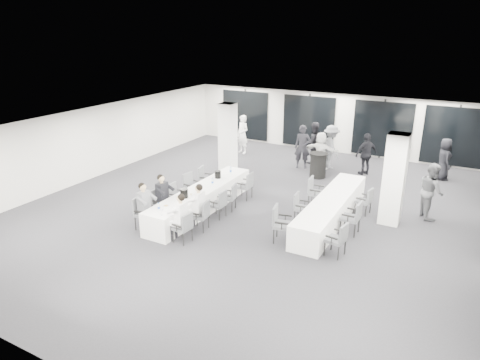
% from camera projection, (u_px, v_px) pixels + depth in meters
% --- Properties ---
extents(room, '(14.04, 16.04, 2.84)m').
position_uv_depth(room, '(292.00, 163.00, 14.32)').
color(room, '#26252B').
rests_on(room, ground).
extents(column_left, '(0.60, 0.60, 2.80)m').
position_uv_depth(column_left, '(228.00, 137.00, 17.70)').
color(column_left, white).
rests_on(column_left, floor).
extents(column_right, '(0.60, 0.60, 2.80)m').
position_uv_depth(column_right, '(394.00, 179.00, 12.73)').
color(column_right, white).
rests_on(column_right, floor).
extents(banquet_table_main, '(0.90, 5.00, 0.75)m').
position_uv_depth(banquet_table_main, '(202.00, 199.00, 13.96)').
color(banquet_table_main, white).
rests_on(banquet_table_main, floor).
extents(banquet_table_side, '(0.90, 5.00, 0.75)m').
position_uv_depth(banquet_table_side, '(331.00, 209.00, 13.21)').
color(banquet_table_side, white).
rests_on(banquet_table_side, floor).
extents(cocktail_table, '(0.72, 0.72, 1.00)m').
position_uv_depth(cocktail_table, '(318.00, 165.00, 17.03)').
color(cocktail_table, black).
rests_on(cocktail_table, floor).
extents(chair_main_left_near, '(0.57, 0.60, 0.97)m').
position_uv_depth(chair_main_left_near, '(142.00, 211.00, 12.66)').
color(chair_main_left_near, '#4B4D52').
rests_on(chair_main_left_near, floor).
extents(chair_main_left_second, '(0.53, 0.57, 0.93)m').
position_uv_depth(chair_main_left_second, '(160.00, 201.00, 13.39)').
color(chair_main_left_second, '#4B4D52').
rests_on(chair_main_left_second, floor).
extents(chair_main_left_mid, '(0.45, 0.51, 0.87)m').
position_uv_depth(chair_main_left_mid, '(176.00, 194.00, 14.06)').
color(chair_main_left_mid, '#4B4D52').
rests_on(chair_main_left_mid, floor).
extents(chair_main_left_fourth, '(0.54, 0.58, 0.95)m').
position_uv_depth(chair_main_left_fourth, '(191.00, 185.00, 14.77)').
color(chair_main_left_fourth, '#4B4D52').
rests_on(chair_main_left_fourth, floor).
extents(chair_main_left_far, '(0.56, 0.59, 0.94)m').
position_uv_depth(chair_main_left_far, '(205.00, 178.00, 15.50)').
color(chair_main_left_far, '#4B4D52').
rests_on(chair_main_left_far, floor).
extents(chair_main_right_near, '(0.49, 0.53, 0.89)m').
position_uv_depth(chair_main_right_near, '(184.00, 226.00, 11.79)').
color(chair_main_right_near, '#4B4D52').
rests_on(chair_main_right_near, floor).
extents(chair_main_right_second, '(0.52, 0.56, 0.91)m').
position_uv_depth(chair_main_right_second, '(202.00, 214.00, 12.52)').
color(chair_main_right_second, '#4B4D52').
rests_on(chair_main_right_second, floor).
extents(chair_main_right_mid, '(0.47, 0.52, 0.89)m').
position_uv_depth(chair_main_right_mid, '(220.00, 203.00, 13.35)').
color(chair_main_right_mid, '#4B4D52').
rests_on(chair_main_right_mid, floor).
extents(chair_main_right_fourth, '(0.53, 0.56, 0.89)m').
position_uv_depth(chair_main_right_fourth, '(230.00, 196.00, 13.93)').
color(chair_main_right_fourth, '#4B4D52').
rests_on(chair_main_right_fourth, floor).
extents(chair_main_right_far, '(0.49, 0.54, 0.95)m').
position_uv_depth(chair_main_right_far, '(246.00, 184.00, 14.83)').
color(chair_main_right_far, '#4B4D52').
rests_on(chair_main_right_far, floor).
extents(chair_side_left_near, '(0.62, 0.66, 1.04)m').
position_uv_depth(chair_side_left_near, '(280.00, 222.00, 11.84)').
color(chair_side_left_near, '#4B4D52').
rests_on(chair_side_left_near, floor).
extents(chair_side_left_mid, '(0.49, 0.53, 0.90)m').
position_uv_depth(chair_side_left_mid, '(300.00, 205.00, 13.13)').
color(chair_side_left_mid, '#4B4D52').
rests_on(chair_side_left_mid, floor).
extents(chair_side_left_far, '(0.54, 0.59, 1.00)m').
position_uv_depth(chair_side_left_far, '(314.00, 190.00, 14.22)').
color(chair_side_left_far, '#4B4D52').
rests_on(chair_side_left_far, floor).
extents(chair_side_right_near, '(0.54, 0.58, 0.93)m').
position_uv_depth(chair_side_right_near, '(339.00, 238.00, 11.07)').
color(chair_side_right_near, '#4B4D52').
rests_on(chair_side_right_near, floor).
extents(chair_side_right_mid, '(0.52, 0.58, 1.01)m').
position_uv_depth(chair_side_right_mid, '(354.00, 216.00, 12.26)').
color(chair_side_right_mid, '#4B4D52').
rests_on(chair_side_right_mid, floor).
extents(chair_side_right_far, '(0.50, 0.54, 0.87)m').
position_uv_depth(chair_side_right_far, '(366.00, 200.00, 13.62)').
color(chair_side_right_far, '#4B4D52').
rests_on(chair_side_right_far, floor).
extents(seated_guest_a, '(0.50, 0.38, 1.44)m').
position_uv_depth(seated_guest_a, '(146.00, 203.00, 12.51)').
color(seated_guest_a, slate).
rests_on(seated_guest_a, floor).
extents(seated_guest_b, '(0.50, 0.38, 1.44)m').
position_uv_depth(seated_guest_b, '(164.00, 194.00, 13.22)').
color(seated_guest_b, black).
rests_on(seated_guest_b, floor).
extents(seated_guest_c, '(0.50, 0.38, 1.44)m').
position_uv_depth(seated_guest_c, '(179.00, 214.00, 11.76)').
color(seated_guest_c, white).
rests_on(seated_guest_c, floor).
extents(seated_guest_d, '(0.50, 0.38, 1.44)m').
position_uv_depth(seated_guest_d, '(197.00, 204.00, 12.49)').
color(seated_guest_d, white).
rests_on(seated_guest_d, floor).
extents(standing_guest_a, '(0.92, 0.84, 2.09)m').
position_uv_depth(standing_guest_a, '(303.00, 144.00, 18.01)').
color(standing_guest_a, black).
rests_on(standing_guest_a, floor).
extents(standing_guest_b, '(1.17, 1.11, 2.09)m').
position_uv_depth(standing_guest_b, '(313.00, 140.00, 18.64)').
color(standing_guest_b, black).
rests_on(standing_guest_b, floor).
extents(standing_guest_c, '(1.42, 1.46, 2.09)m').
position_uv_depth(standing_guest_c, '(331.00, 144.00, 18.01)').
color(standing_guest_c, slate).
rests_on(standing_guest_c, floor).
extents(standing_guest_d, '(1.22, 1.30, 1.95)m').
position_uv_depth(standing_guest_d, '(366.00, 151.00, 17.20)').
color(standing_guest_d, black).
rests_on(standing_guest_d, floor).
extents(standing_guest_e, '(0.86, 1.04, 1.87)m').
position_uv_depth(standing_guest_e, '(444.00, 156.00, 16.67)').
color(standing_guest_e, black).
rests_on(standing_guest_e, floor).
extents(standing_guest_f, '(1.73, 0.87, 1.80)m').
position_uv_depth(standing_guest_f, '(321.00, 148.00, 17.93)').
color(standing_guest_f, white).
rests_on(standing_guest_f, floor).
extents(standing_guest_g, '(0.92, 0.84, 2.06)m').
position_uv_depth(standing_guest_g, '(243.00, 132.00, 20.22)').
color(standing_guest_g, white).
rests_on(standing_guest_g, floor).
extents(standing_guest_h, '(0.96, 1.13, 2.01)m').
position_uv_depth(standing_guest_h, '(432.00, 187.00, 13.25)').
color(standing_guest_h, slate).
rests_on(standing_guest_h, floor).
extents(ice_bucket_near, '(0.24, 0.24, 0.28)m').
position_uv_depth(ice_bucket_near, '(184.00, 193.00, 13.07)').
color(ice_bucket_near, black).
rests_on(ice_bucket_near, banquet_table_main).
extents(ice_bucket_far, '(0.22, 0.22, 0.25)m').
position_uv_depth(ice_bucket_far, '(218.00, 175.00, 14.79)').
color(ice_bucket_far, black).
rests_on(ice_bucket_far, banquet_table_main).
extents(water_bottle_a, '(0.07, 0.07, 0.22)m').
position_uv_depth(water_bottle_a, '(159.00, 207.00, 12.15)').
color(water_bottle_a, silver).
rests_on(water_bottle_a, banquet_table_main).
extents(water_bottle_b, '(0.07, 0.07, 0.23)m').
position_uv_depth(water_bottle_b, '(212.00, 181.00, 14.15)').
color(water_bottle_b, silver).
rests_on(water_bottle_b, banquet_table_main).
extents(water_bottle_c, '(0.07, 0.07, 0.24)m').
position_uv_depth(water_bottle_c, '(231.00, 170.00, 15.25)').
color(water_bottle_c, silver).
rests_on(water_bottle_c, banquet_table_main).
extents(plate_a, '(0.19, 0.19, 0.03)m').
position_uv_depth(plate_a, '(166.00, 206.00, 12.47)').
color(plate_a, white).
rests_on(plate_a, banquet_table_main).
extents(plate_b, '(0.22, 0.22, 0.03)m').
position_uv_depth(plate_b, '(177.00, 205.00, 12.52)').
color(plate_b, white).
rests_on(plate_b, banquet_table_main).
extents(plate_c, '(0.20, 0.20, 0.03)m').
position_uv_depth(plate_c, '(192.00, 194.00, 13.32)').
color(plate_c, white).
rests_on(plate_c, banquet_table_main).
extents(wine_glass, '(0.08, 0.08, 0.20)m').
position_uv_depth(wine_glass, '(162.00, 210.00, 11.81)').
color(wine_glass, silver).
rests_on(wine_glass, banquet_table_main).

